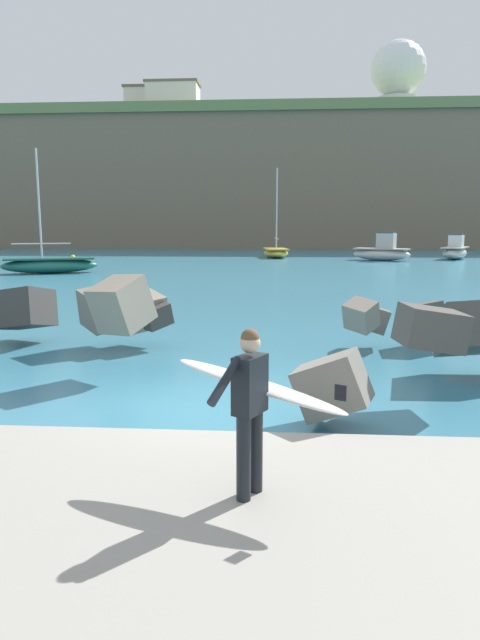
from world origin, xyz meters
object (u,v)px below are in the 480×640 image
object	(u,v)px
mooring_buoy_inner	(73,257)
radar_dome	(398,76)
boat_mid_centre	(455,251)
boat_near_left	(50,265)
boat_mid_left	(382,252)
station_building_west	(173,100)
station_building_central	(155,107)
surfer_with_board	(252,397)
boat_mid_right	(276,252)

from	to	relation	value
mooring_buoy_inner	radar_dome	size ratio (longest dim) A/B	0.04
boat_mid_centre	mooring_buoy_inner	world-z (taller)	boat_mid_centre
boat_near_left	boat_mid_left	bearing A→B (deg)	31.87
boat_near_left	boat_mid_centre	distance (m)	33.91
station_building_west	station_building_central	distance (m)	6.75
surfer_with_board	station_building_central	size ratio (longest dim) A/B	0.27
station_building_west	station_building_central	bearing A→B (deg)	123.09
boat_mid_left	station_building_central	xyz separation A→B (m)	(-26.74, 35.22, 18.76)
boat_mid_centre	boat_mid_right	distance (m)	15.71
boat_mid_centre	radar_dome	distance (m)	38.27
mooring_buoy_inner	station_building_west	size ratio (longest dim) A/B	0.06
boat_near_left	surfer_with_board	bearing A→B (deg)	-63.99
surfer_with_board	boat_mid_right	distance (m)	46.97
mooring_buoy_inner	radar_dome	xyz separation A→B (m)	(33.19, 34.83, 22.53)
radar_dome	station_building_central	xyz separation A→B (m)	(-33.65, 1.62, -3.24)
station_building_west	surfer_with_board	bearing A→B (deg)	-78.89
boat_mid_right	mooring_buoy_inner	xyz separation A→B (m)	(-17.29, -4.88, -0.27)
surfer_with_board	mooring_buoy_inner	xyz separation A→B (m)	(-17.53, 42.09, -1.06)
boat_mid_centre	mooring_buoy_inner	distance (m)	33.13
radar_dome	boat_near_left	bearing A→B (deg)	-121.94
surfer_with_board	boat_mid_left	bearing A→B (deg)	78.57
mooring_buoy_inner	boat_mid_left	bearing A→B (deg)	2.67
radar_dome	station_building_west	xyz separation A→B (m)	(-29.97, -4.03, -3.42)
boat_mid_right	station_building_central	world-z (taller)	station_building_central
radar_dome	station_building_west	bearing A→B (deg)	-172.34
mooring_buoy_inner	station_building_west	bearing A→B (deg)	84.03
boat_mid_centre	station_building_central	distance (m)	50.51
mooring_buoy_inner	station_building_central	bearing A→B (deg)	90.73
boat_mid_left	station_building_west	distance (m)	41.85
boat_near_left	mooring_buoy_inner	bearing A→B (deg)	104.43
surfer_with_board	station_building_central	bearing A→B (deg)	102.90
radar_dome	station_building_central	bearing A→B (deg)	177.24
surfer_with_board	boat_mid_centre	bearing A→B (deg)	71.34
boat_mid_centre	mooring_buoy_inner	size ratio (longest dim) A/B	10.98
boat_mid_right	boat_mid_centre	bearing A→B (deg)	-4.90
radar_dome	station_building_west	world-z (taller)	radar_dome
surfer_with_board	boat_mid_left	world-z (taller)	boat_mid_left
boat_mid_left	station_building_west	size ratio (longest dim) A/B	0.74
mooring_buoy_inner	boat_mid_right	bearing A→B (deg)	15.75
boat_mid_right	radar_dome	bearing A→B (deg)	62.04
boat_near_left	boat_mid_left	distance (m)	27.00
boat_near_left	mooring_buoy_inner	world-z (taller)	boat_near_left
boat_mid_centre	station_building_west	world-z (taller)	station_building_west
surfer_with_board	boat_near_left	bearing A→B (deg)	116.01
boat_mid_right	mooring_buoy_inner	world-z (taller)	boat_mid_right
mooring_buoy_inner	station_building_central	distance (m)	41.24
radar_dome	station_building_central	size ratio (longest dim) A/B	1.35
boat_mid_right	radar_dome	distance (m)	40.56
mooring_buoy_inner	radar_dome	world-z (taller)	radar_dome
boat_near_left	radar_dome	bearing A→B (deg)	58.06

